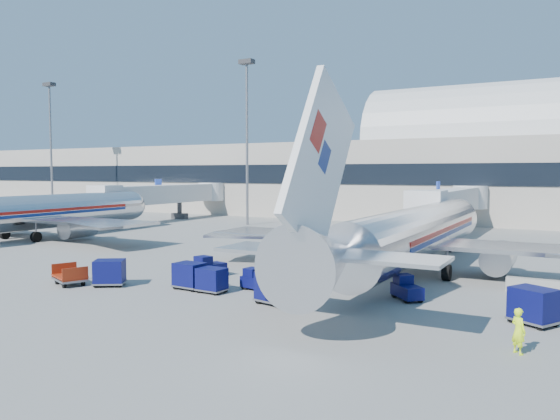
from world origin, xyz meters
The scene contains 19 objects.
ground centered at (0.00, 0.00, 0.00)m, with size 260.00×260.00×0.00m, color gray.
terminal centered at (-13.60, 55.96, 7.52)m, with size 170.00×28.15×21.00m.
airliner_main centered at (10.00, 4.51, 2.93)m, with size 32.00×37.26×12.07m.
airliner_mid centered at (-32.00, 4.51, 2.93)m, with size 32.00×37.26×12.07m.
jetbridge_near centered at (7.60, 30.81, 3.93)m, with size 4.40×27.50×6.25m.
jetbridge_mid centered at (-34.40, 30.81, 3.93)m, with size 4.40×27.50×6.25m.
mast_far_west centered at (-60.00, 30.00, 14.79)m, with size 2.00×1.20×22.60m.
mast_west centered at (-20.00, 30.00, 14.79)m, with size 2.00×1.20×22.60m.
barrier_near centered at (18.00, 2.00, 0.45)m, with size 3.00×0.55×0.90m, color #9E9E96.
tug_lead centered at (2.84, -5.17, 0.61)m, with size 2.18×1.31×1.34m.
tug_right centered at (11.74, -3.21, 0.63)m, with size 2.25×2.28×1.39m.
tug_left centered at (-2.23, -3.35, 0.70)m, with size 1.74×2.57×1.53m.
cart_train_a centered at (0.88, -7.17, 0.81)m, with size 1.77×1.38×1.51m.
cart_train_b centered at (-0.95, -7.00, 0.88)m, with size 1.97×1.55×1.66m.
cart_train_c centered at (-6.02, -8.77, 0.91)m, with size 2.41×2.27×1.70m.
cart_solo_near centered at (5.68, -7.80, 0.97)m, with size 2.34×1.97×1.81m.
cart_solo_far centered at (18.54, -5.41, 0.95)m, with size 2.52×2.34×1.78m.
cart_open_red centered at (-8.54, -9.75, 0.46)m, with size 2.83×2.46×0.64m.
ramp_worker centered at (18.32, -10.33, 0.94)m, with size 0.68×0.45×1.88m, color #D1FF1A.
Camera 1 is at (20.28, -33.86, 7.33)m, focal length 35.00 mm.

